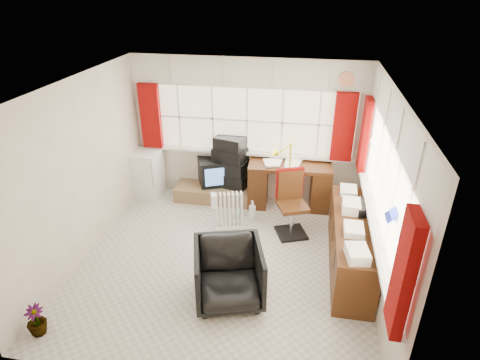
# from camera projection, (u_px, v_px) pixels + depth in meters

# --- Properties ---
(ground) EXTENTS (4.00, 4.00, 0.00)m
(ground) POSITION_uv_depth(u_px,v_px,m) (224.00, 261.00, 5.73)
(ground) COLOR beige
(ground) RESTS_ON ground
(room_walls) EXTENTS (4.00, 4.00, 4.00)m
(room_walls) POSITION_uv_depth(u_px,v_px,m) (222.00, 166.00, 5.05)
(room_walls) COLOR beige
(room_walls) RESTS_ON ground
(window_back) EXTENTS (3.70, 0.12, 3.60)m
(window_back) POSITION_uv_depth(u_px,v_px,m) (247.00, 149.00, 7.00)
(window_back) COLOR beige
(window_back) RESTS_ON room_walls
(window_right) EXTENTS (0.12, 3.70, 3.60)m
(window_right) POSITION_uv_depth(u_px,v_px,m) (375.00, 218.00, 4.99)
(window_right) COLOR beige
(window_right) RESTS_ON room_walls
(curtains) EXTENTS (3.83, 3.83, 1.15)m
(curtains) POSITION_uv_depth(u_px,v_px,m) (299.00, 147.00, 5.73)
(curtains) COLOR maroon
(curtains) RESTS_ON room_walls
(overhead_cabinets) EXTENTS (3.98, 3.98, 0.48)m
(overhead_cabinets) POSITION_uv_depth(u_px,v_px,m) (307.00, 91.00, 5.41)
(overhead_cabinets) COLOR silver
(overhead_cabinets) RESTS_ON room_walls
(desk) EXTENTS (1.44, 0.77, 0.84)m
(desk) POSITION_uv_depth(u_px,v_px,m) (289.00, 181.00, 6.98)
(desk) COLOR #4A2911
(desk) RESTS_ON ground
(desk_lamp) EXTENTS (0.19, 0.17, 0.48)m
(desk_lamp) POSITION_uv_depth(u_px,v_px,m) (291.00, 150.00, 6.45)
(desk_lamp) COLOR #FFFA0A
(desk_lamp) RESTS_ON desk
(task_chair) EXTENTS (0.57, 0.59, 1.05)m
(task_chair) POSITION_uv_depth(u_px,v_px,m) (291.00, 200.00, 6.18)
(task_chair) COLOR black
(task_chair) RESTS_ON ground
(office_chair) EXTENTS (1.02, 1.04, 0.77)m
(office_chair) POSITION_uv_depth(u_px,v_px,m) (229.00, 274.00, 4.91)
(office_chair) COLOR black
(office_chair) RESTS_ON ground
(radiator) EXTENTS (0.47, 0.31, 0.66)m
(radiator) POSITION_uv_depth(u_px,v_px,m) (229.00, 215.00, 6.34)
(radiator) COLOR white
(radiator) RESTS_ON ground
(credenza) EXTENTS (0.50, 2.00, 0.85)m
(credenza) POSITION_uv_depth(u_px,v_px,m) (351.00, 243.00, 5.45)
(credenza) COLOR #4A2911
(credenza) RESTS_ON ground
(file_tray) EXTENTS (0.39, 0.44, 0.12)m
(file_tray) POSITION_uv_depth(u_px,v_px,m) (364.00, 207.00, 5.49)
(file_tray) COLOR black
(file_tray) RESTS_ON credenza
(tv_bench) EXTENTS (1.40, 0.50, 0.25)m
(tv_bench) POSITION_uv_depth(u_px,v_px,m) (214.00, 193.00, 7.27)
(tv_bench) COLOR olive
(tv_bench) RESTS_ON ground
(crt_tv) EXTENTS (0.67, 0.65, 0.48)m
(crt_tv) POSITION_uv_depth(u_px,v_px,m) (214.00, 171.00, 7.25)
(crt_tv) COLOR black
(crt_tv) RESTS_ON tv_bench
(hifi_stack) EXTENTS (0.77, 0.60, 0.92)m
(hifi_stack) POSITION_uv_depth(u_px,v_px,m) (230.00, 163.00, 7.14)
(hifi_stack) COLOR black
(hifi_stack) RESTS_ON tv_bench
(mini_fridge) EXTENTS (0.52, 0.53, 0.86)m
(mini_fridge) POSITION_uv_depth(u_px,v_px,m) (147.00, 174.00, 7.30)
(mini_fridge) COLOR white
(mini_fridge) RESTS_ON ground
(spray_bottle_a) EXTENTS (0.17, 0.17, 0.33)m
(spray_bottle_a) POSITION_uv_depth(u_px,v_px,m) (252.00, 210.00, 6.67)
(spray_bottle_a) COLOR white
(spray_bottle_a) RESTS_ON ground
(spray_bottle_b) EXTENTS (0.10, 0.11, 0.18)m
(spray_bottle_b) POSITION_uv_depth(u_px,v_px,m) (239.00, 213.00, 6.74)
(spray_bottle_b) COLOR #8ED4CA
(spray_bottle_b) RESTS_ON ground
(flower_vase) EXTENTS (0.25, 0.25, 0.39)m
(flower_vase) POSITION_uv_depth(u_px,v_px,m) (36.00, 320.00, 4.49)
(flower_vase) COLOR black
(flower_vase) RESTS_ON ground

